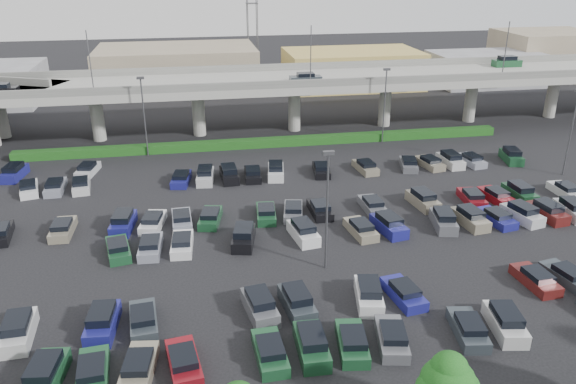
% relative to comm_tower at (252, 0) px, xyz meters
% --- Properties ---
extents(ground, '(280.00, 280.00, 0.00)m').
position_rel_comm_tower_xyz_m(ground, '(-4.00, -74.00, -15.61)').
color(ground, black).
extents(overpass, '(150.00, 13.00, 15.80)m').
position_rel_comm_tower_xyz_m(overpass, '(-4.18, -42.01, -8.64)').
color(overpass, '#9B9B92').
rests_on(overpass, ground).
extents(hedge, '(66.00, 1.60, 1.10)m').
position_rel_comm_tower_xyz_m(hedge, '(-4.00, -49.00, -15.06)').
color(hedge, '#154012').
rests_on(hedge, ground).
extents(parked_cars, '(63.16, 41.68, 1.67)m').
position_rel_comm_tower_xyz_m(parked_cars, '(-2.80, -77.43, -14.99)').
color(parked_cars, silver).
rests_on(parked_cars, ground).
extents(light_poles, '(66.90, 48.38, 10.30)m').
position_rel_comm_tower_xyz_m(light_poles, '(-8.12, -72.00, -9.37)').
color(light_poles, '#47474B').
rests_on(light_poles, ground).
extents(distant_buildings, '(138.00, 24.00, 9.00)m').
position_rel_comm_tower_xyz_m(distant_buildings, '(8.38, -12.19, -11.87)').
color(distant_buildings, slate).
rests_on(distant_buildings, ground).
extents(comm_tower, '(2.40, 2.40, 30.00)m').
position_rel_comm_tower_xyz_m(comm_tower, '(0.00, 0.00, 0.00)').
color(comm_tower, '#47474B').
rests_on(comm_tower, ground).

